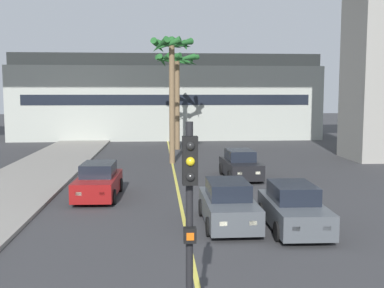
{
  "coord_description": "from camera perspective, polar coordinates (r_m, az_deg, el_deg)",
  "views": [
    {
      "loc": [
        -0.92,
        1.4,
        4.64
      ],
      "look_at": [
        0.0,
        14.0,
        3.27
      ],
      "focal_mm": 43.46,
      "sensor_mm": 36.0,
      "label": 1
    }
  ],
  "objects": [
    {
      "name": "car_queue_third",
      "position": [
        16.64,
        4.45,
        -7.44
      ],
      "size": [
        1.85,
        4.11,
        1.56
      ],
      "color": "#4C5156",
      "rests_on": "ground"
    },
    {
      "name": "car_queue_front",
      "position": [
        25.73,
        5.94,
        -2.6
      ],
      "size": [
        1.95,
        4.16,
        1.56
      ],
      "color": "black",
      "rests_on": "ground"
    },
    {
      "name": "car_queue_fourth",
      "position": [
        21.22,
        -11.42,
        -4.57
      ],
      "size": [
        1.94,
        4.16,
        1.56
      ],
      "color": "maroon",
      "rests_on": "ground"
    },
    {
      "name": "car_queue_second",
      "position": [
        16.43,
        12.32,
        -7.74
      ],
      "size": [
        1.91,
        4.14,
        1.56
      ],
      "color": "#4C5156",
      "rests_on": "ground"
    },
    {
      "name": "lane_stripe_center",
      "position": [
        23.09,
        -1.82,
        -5.39
      ],
      "size": [
        0.14,
        56.0,
        0.01
      ],
      "primitive_type": "cube",
      "color": "#DBCC4C",
      "rests_on": "ground"
    },
    {
      "name": "palm_tree_mid_median",
      "position": [
        38.63,
        -1.88,
        9.08
      ],
      "size": [
        3.7,
        3.74,
        7.95
      ],
      "color": "brown",
      "rests_on": "ground"
    },
    {
      "name": "traffic_light_median_near",
      "position": [
        7.48,
        -0.28,
        -8.7
      ],
      "size": [
        0.24,
        0.37,
        4.2
      ],
      "color": "black",
      "rests_on": "ground"
    },
    {
      "name": "palm_tree_near_median",
      "position": [
        30.89,
        -2.47,
        10.03
      ],
      "size": [
        2.92,
        2.92,
        8.36
      ],
      "color": "brown",
      "rests_on": "ground"
    },
    {
      "name": "pier_building_backdrop",
      "position": [
        49.21,
        -3.12,
        5.69
      ],
      "size": [
        30.99,
        8.04,
        8.55
      ],
      "color": "#ADB2A8",
      "rests_on": "ground"
    }
  ]
}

